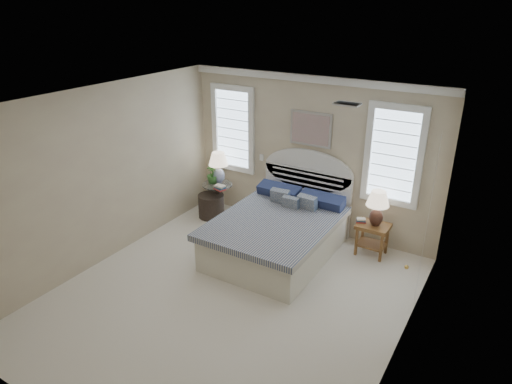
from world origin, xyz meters
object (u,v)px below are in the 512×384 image
object	(u,v)px
nightstand_right	(373,233)
floor_pot	(211,206)
side_table_left	(218,196)
bed	(280,230)
lamp_left	(218,164)
lamp_right	(377,204)

from	to	relation	value
nightstand_right	floor_pot	bearing A→B (deg)	-175.81
nightstand_right	floor_pot	world-z (taller)	nightstand_right
side_table_left	nightstand_right	distance (m)	2.95
nightstand_right	floor_pot	distance (m)	3.03
bed	lamp_left	distance (m)	1.91
side_table_left	lamp_left	world-z (taller)	lamp_left
floor_pot	lamp_right	size ratio (longest dim) A/B	0.83
bed	side_table_left	bearing A→B (deg)	160.26
floor_pot	nightstand_right	bearing A→B (deg)	4.19
lamp_left	bed	bearing A→B (deg)	-22.45
bed	side_table_left	distance (m)	1.75
lamp_right	side_table_left	bearing A→B (deg)	-177.89
lamp_right	floor_pot	bearing A→B (deg)	-175.66
lamp_left	lamp_right	size ratio (longest dim) A/B	1.02
nightstand_right	lamp_right	xyz separation A→B (m)	(0.02, 0.01, 0.50)
side_table_left	lamp_left	bearing A→B (deg)	105.06
bed	nightstand_right	bearing A→B (deg)	28.03
side_table_left	nightstand_right	size ratio (longest dim) A/B	1.19
floor_pot	lamp_left	world-z (taller)	lamp_left
bed	lamp_left	size ratio (longest dim) A/B	3.84
bed	side_table_left	size ratio (longest dim) A/B	3.61
nightstand_right	lamp_left	world-z (taller)	lamp_left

